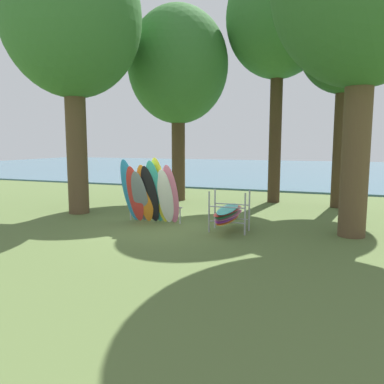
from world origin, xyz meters
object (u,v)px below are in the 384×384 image
Objects in this scene: tree_far_left_back at (346,42)px; board_storage_rack at (228,214)px; tree_foreground_left at (72,19)px; tree_far_right_back at (178,67)px; leaning_board_pile at (150,194)px; tree_mid_behind at (279,19)px.

tree_far_left_back is 9.02m from board_storage_rack.
board_storage_rack is (6.19, -0.97, -6.61)m from tree_foreground_left.
tree_foreground_left is at bearing -152.72° from tree_far_left_back.
tree_far_left_back is at bearing 3.78° from tree_far_right_back.
tree_far_right_back is 7.36m from leaning_board_pile.
tree_far_right_back reaches higher than board_storage_rack.
tree_far_left_back is at bearing 43.73° from leaning_board_pile.
tree_mid_behind is 1.19× the size of tree_far_left_back.
tree_foreground_left is 1.14× the size of tree_far_left_back.
leaning_board_pile is (-5.91, -5.65, -5.66)m from tree_far_left_back.
tree_foreground_left is 10.57m from tree_far_left_back.
tree_far_left_back is at bearing -10.27° from tree_mid_behind.
tree_foreground_left reaches higher than leaning_board_pile.
tree_foreground_left is at bearing 166.84° from leaning_board_pile.
tree_far_right_back is at bearing -176.22° from tree_far_left_back.
board_storage_rack is at bearing -54.29° from tree_far_right_back.
tree_foreground_left is at bearing -118.26° from tree_far_right_back.
tree_mid_behind reaches higher than tree_foreground_left.
tree_foreground_left is at bearing -141.26° from tree_mid_behind.
tree_far_left_back is 7.07m from tree_far_right_back.
tree_foreground_left is 4.54× the size of leaning_board_pile.
tree_far_left_back is 9.95m from leaning_board_pile.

